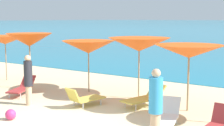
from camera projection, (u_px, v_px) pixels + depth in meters
ground_plane at (192, 79)px, 17.13m from camera, size 50.00×100.00×0.30m
umbrella_0 at (5, 40)px, 15.77m from camera, size 2.27×2.27×2.13m
umbrella_1 at (29, 40)px, 13.83m from camera, size 2.06×2.06×2.33m
umbrella_2 at (88, 47)px, 13.31m from camera, size 2.18×2.18×2.06m
umbrella_3 at (139, 45)px, 12.17m from camera, size 2.38×2.38×2.25m
umbrella_4 at (189, 52)px, 10.50m from camera, size 2.28×2.28×2.12m
lounge_chair_1 at (22, 87)px, 12.88m from camera, size 1.04×1.58×0.68m
lounge_chair_2 at (219, 125)px, 8.32m from camera, size 0.66×1.29×0.74m
lounge_chair_3 at (84, 98)px, 11.25m from camera, size 0.83×1.43×0.69m
lounge_chair_5 at (167, 116)px, 9.28m from camera, size 0.98×1.77×0.64m
lounge_chair_6 at (144, 97)px, 11.23m from camera, size 1.01×1.75×0.67m
beachgoer_1 at (28, 78)px, 11.33m from camera, size 0.28×0.28×1.72m
beachgoer_2 at (156, 103)px, 8.08m from camera, size 0.34×0.34×1.76m
beach_ball at (11, 114)px, 9.77m from camera, size 0.32×0.32×0.32m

